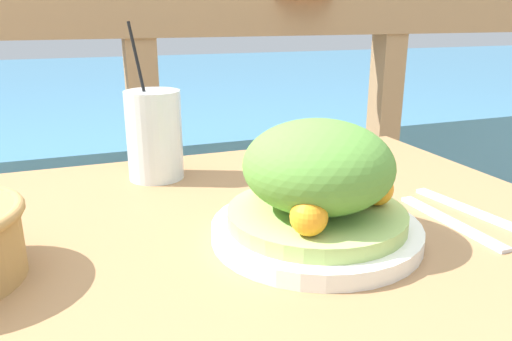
% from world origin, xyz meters
% --- Properties ---
extents(patio_table, '(0.96, 0.78, 0.72)m').
position_xyz_m(patio_table, '(0.00, 0.00, 0.61)').
color(patio_table, '#997047').
rests_on(patio_table, ground_plane).
extents(railing_fence, '(2.80, 0.08, 1.01)m').
position_xyz_m(railing_fence, '(0.00, 0.69, 0.70)').
color(railing_fence, '#937551').
rests_on(railing_fence, ground_plane).
extents(sea_backdrop, '(12.00, 4.00, 0.52)m').
position_xyz_m(sea_backdrop, '(0.00, 3.19, 0.26)').
color(sea_backdrop, teal).
rests_on(sea_backdrop, ground_plane).
extents(salad_plate, '(0.25, 0.25, 0.14)m').
position_xyz_m(salad_plate, '(0.10, -0.02, 0.78)').
color(salad_plate, white).
rests_on(salad_plate, patio_table).
extents(drink_glass, '(0.09, 0.09, 0.25)m').
position_xyz_m(drink_glass, '(-0.04, 0.28, 0.79)').
color(drink_glass, silver).
rests_on(drink_glass, patio_table).
extents(fork, '(0.02, 0.18, 0.00)m').
position_xyz_m(fork, '(0.28, -0.04, 0.72)').
color(fork, silver).
rests_on(fork, patio_table).
extents(knife, '(0.04, 0.18, 0.00)m').
position_xyz_m(knife, '(0.33, -0.02, 0.72)').
color(knife, silver).
rests_on(knife, patio_table).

